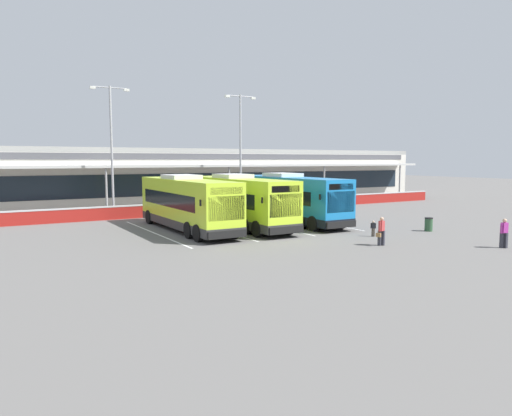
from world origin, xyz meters
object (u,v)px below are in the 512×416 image
(pedestrian_in_dark_coat, at_px, (504,232))
(lamp_post_west, at_px, (111,142))
(coach_bus_leftmost, at_px, (187,204))
(pedestrian_child, at_px, (373,228))
(lamp_post_centre, at_px, (240,144))
(coach_bus_centre, at_px, (289,199))
(litter_bin, at_px, (429,224))
(pedestrian_with_handbag, at_px, (381,230))
(coach_bus_left_centre, at_px, (239,202))

(pedestrian_in_dark_coat, height_order, lamp_post_west, lamp_post_west)
(coach_bus_leftmost, height_order, pedestrian_child, coach_bus_leftmost)
(coach_bus_leftmost, bearing_deg, lamp_post_centre, 46.52)
(coach_bus_centre, bearing_deg, litter_bin, -57.02)
(coach_bus_leftmost, distance_m, pedestrian_with_handbag, 13.14)
(coach_bus_centre, distance_m, pedestrian_child, 8.40)
(lamp_post_centre, relative_size, litter_bin, 11.83)
(coach_bus_centre, xyz_separation_m, lamp_post_west, (-10.59, 11.32, 4.50))
(litter_bin, bearing_deg, coach_bus_left_centre, 140.40)
(pedestrian_with_handbag, relative_size, pedestrian_in_dark_coat, 1.00)
(pedestrian_in_dark_coat, bearing_deg, coach_bus_centre, 105.26)
(coach_bus_leftmost, relative_size, coach_bus_left_centre, 1.00)
(pedestrian_with_handbag, relative_size, pedestrian_child, 1.61)
(pedestrian_child, xyz_separation_m, litter_bin, (4.84, -0.26, -0.07))
(litter_bin, bearing_deg, lamp_post_west, 129.09)
(pedestrian_with_handbag, distance_m, lamp_post_centre, 22.21)
(litter_bin, bearing_deg, pedestrian_in_dark_coat, -103.49)
(coach_bus_centre, xyz_separation_m, litter_bin, (5.54, -8.54, -1.32))
(coach_bus_leftmost, xyz_separation_m, lamp_post_west, (-2.20, 11.20, 4.50))
(pedestrian_with_handbag, height_order, lamp_post_centre, lamp_post_centre)
(coach_bus_centre, distance_m, lamp_post_centre, 11.54)
(pedestrian_with_handbag, relative_size, lamp_post_west, 0.15)
(coach_bus_leftmost, height_order, pedestrian_with_handbag, coach_bus_leftmost)
(lamp_post_centre, bearing_deg, lamp_post_west, 176.24)
(coach_bus_left_centre, height_order, pedestrian_child, coach_bus_left_centre)
(litter_bin, bearing_deg, pedestrian_with_handbag, -161.11)
(coach_bus_left_centre, height_order, lamp_post_centre, lamp_post_centre)
(coach_bus_centre, distance_m, pedestrian_in_dark_coat, 15.38)
(pedestrian_child, bearing_deg, pedestrian_with_handbag, -126.53)
(lamp_post_west, xyz_separation_m, litter_bin, (16.13, -19.86, -5.82))
(coach_bus_leftmost, height_order, pedestrian_in_dark_coat, coach_bus_leftmost)
(coach_bus_left_centre, bearing_deg, coach_bus_centre, 2.69)
(pedestrian_with_handbag, height_order, pedestrian_child, pedestrian_with_handbag)
(pedestrian_child, bearing_deg, lamp_post_centre, 87.63)
(coach_bus_centre, xyz_separation_m, lamp_post_centre, (1.48, 10.52, 4.50))
(coach_bus_centre, relative_size, pedestrian_child, 12.11)
(coach_bus_leftmost, height_order, lamp_post_west, lamp_post_west)
(pedestrian_in_dark_coat, distance_m, litter_bin, 6.46)
(coach_bus_left_centre, xyz_separation_m, pedestrian_child, (5.23, -8.07, -1.24))
(pedestrian_with_handbag, distance_m, lamp_post_west, 24.68)
(lamp_post_centre, xyz_separation_m, litter_bin, (4.06, -19.06, -5.82))
(pedestrian_with_handbag, relative_size, lamp_post_centre, 0.15)
(pedestrian_with_handbag, height_order, litter_bin, pedestrian_with_handbag)
(pedestrian_with_handbag, bearing_deg, coach_bus_left_centre, 107.36)
(coach_bus_leftmost, height_order, lamp_post_centre, lamp_post_centre)
(pedestrian_in_dark_coat, relative_size, litter_bin, 1.74)
(lamp_post_west, height_order, litter_bin, lamp_post_west)
(coach_bus_centre, relative_size, pedestrian_with_handbag, 7.51)
(pedestrian_in_dark_coat, bearing_deg, coach_bus_leftmost, 129.79)
(pedestrian_in_dark_coat, relative_size, pedestrian_child, 1.61)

